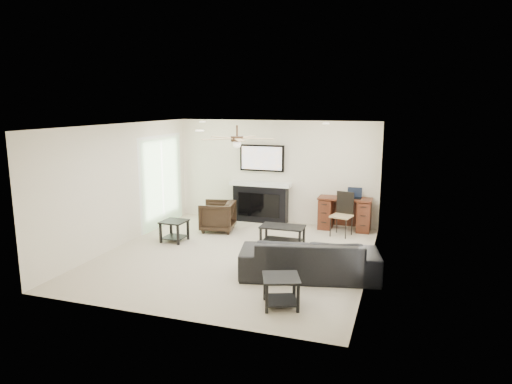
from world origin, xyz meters
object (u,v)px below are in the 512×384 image
sofa (309,258)px  armchair (218,216)px  desk (345,214)px  coffee_table (282,235)px  fireplace_unit (260,184)px

sofa → armchair: size_ratio=3.06×
armchair → desk: bearing=99.7°
coffee_table → armchair: bearing=161.1°
armchair → coffee_table: size_ratio=0.84×
sofa → fireplace_unit: (-1.91, 3.23, 0.62)m
armchair → coffee_table: bearing=61.3°
armchair → coffee_table: (1.70, -0.55, -0.14)m
armchair → fireplace_unit: (0.69, 1.08, 0.61)m
desk → fireplace_unit: bearing=178.6°
fireplace_unit → desk: size_ratio=1.57×
armchair → fireplace_unit: bearing=136.8°
coffee_table → fireplace_unit: bearing=120.8°
coffee_table → desk: bearing=54.9°
armchair → sofa: bearing=39.7°
fireplace_unit → sofa: bearing=-59.4°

